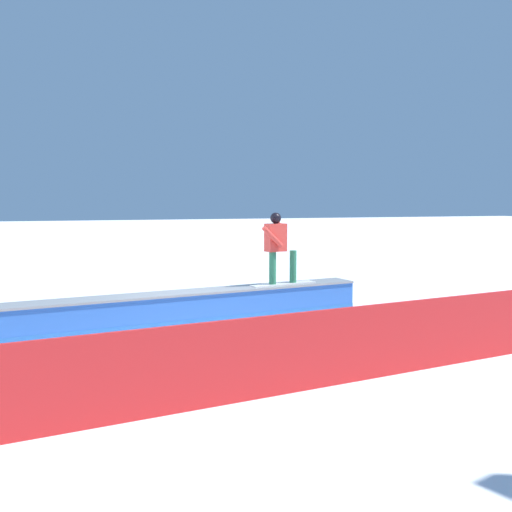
# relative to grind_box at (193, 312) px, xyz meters

# --- Properties ---
(ground_plane) EXTENTS (120.00, 120.00, 0.00)m
(ground_plane) POSITION_rel_grind_box_xyz_m (0.00, 0.00, -0.33)
(ground_plane) COLOR white
(grind_box) EXTENTS (7.01, 1.75, 0.72)m
(grind_box) POSITION_rel_grind_box_xyz_m (0.00, 0.00, 0.00)
(grind_box) COLOR blue
(grind_box) RESTS_ON ground_plane
(snowboarder) EXTENTS (1.47, 0.61, 1.45)m
(snowboarder) POSITION_rel_grind_box_xyz_m (-1.81, -0.29, 1.19)
(snowboarder) COLOR silver
(snowboarder) RESTS_ON grind_box
(safety_fence) EXTENTS (13.34, 2.22, 1.02)m
(safety_fence) POSITION_rel_grind_box_xyz_m (0.00, 4.07, 0.18)
(safety_fence) COLOR red
(safety_fence) RESTS_ON ground_plane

